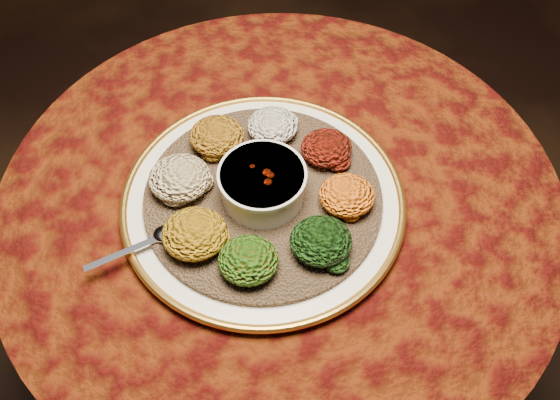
{
  "coord_description": "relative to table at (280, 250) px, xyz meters",
  "views": [
    {
      "loc": [
        -0.02,
        -0.62,
        1.58
      ],
      "look_at": [
        -0.0,
        -0.03,
        0.76
      ],
      "focal_mm": 40.0,
      "sensor_mm": 36.0,
      "label": 1
    }
  ],
  "objects": [
    {
      "name": "table",
      "position": [
        0.0,
        0.0,
        0.0
      ],
      "size": [
        0.96,
        0.96,
        0.73
      ],
      "color": "black",
      "rests_on": "ground"
    },
    {
      "name": "platter",
      "position": [
        -0.03,
        -0.02,
        0.19
      ],
      "size": [
        0.56,
        0.56,
        0.02
      ],
      "rotation": [
        0.0,
        0.0,
        0.31
      ],
      "color": "silver",
      "rests_on": "table"
    },
    {
      "name": "injera",
      "position": [
        -0.03,
        -0.02,
        0.2
      ],
      "size": [
        0.48,
        0.48,
        0.01
      ],
      "primitive_type": "cylinder",
      "rotation": [
        0.0,
        0.0,
        -0.26
      ],
      "color": "brown",
      "rests_on": "platter"
    },
    {
      "name": "stew_bowl",
      "position": [
        -0.03,
        -0.02,
        0.24
      ],
      "size": [
        0.14,
        0.14,
        0.06
      ],
      "color": "silver",
      "rests_on": "injera"
    },
    {
      "name": "spoon",
      "position": [
        -0.19,
        -0.1,
        0.21
      ],
      "size": [
        0.15,
        0.08,
        0.01
      ],
      "rotation": [
        0.0,
        0.0,
        -2.69
      ],
      "color": "silver",
      "rests_on": "injera"
    },
    {
      "name": "portion_ayib",
      "position": [
        -0.01,
        0.11,
        0.23
      ],
      "size": [
        0.09,
        0.08,
        0.04
      ],
      "primitive_type": "ellipsoid",
      "color": "beige",
      "rests_on": "injera"
    },
    {
      "name": "portion_kitfo",
      "position": [
        0.08,
        0.06,
        0.23
      ],
      "size": [
        0.09,
        0.08,
        0.04
      ],
      "primitive_type": "ellipsoid",
      "color": "black",
      "rests_on": "injera"
    },
    {
      "name": "portion_tikil",
      "position": [
        0.1,
        -0.04,
        0.23
      ],
      "size": [
        0.09,
        0.08,
        0.04
      ],
      "primitive_type": "ellipsoid",
      "color": "#C57C10",
      "rests_on": "injera"
    },
    {
      "name": "portion_gomen",
      "position": [
        0.06,
        -0.12,
        0.23
      ],
      "size": [
        0.1,
        0.09,
        0.05
      ],
      "primitive_type": "ellipsoid",
      "color": "black",
      "rests_on": "injera"
    },
    {
      "name": "portion_mixveg",
      "position": [
        -0.05,
        -0.15,
        0.23
      ],
      "size": [
        0.09,
        0.09,
        0.04
      ],
      "primitive_type": "ellipsoid",
      "color": "#942609",
      "rests_on": "injera"
    },
    {
      "name": "portion_kik",
      "position": [
        -0.13,
        -0.11,
        0.23
      ],
      "size": [
        0.1,
        0.1,
        0.05
      ],
      "primitive_type": "ellipsoid",
      "color": "#9D6E0D",
      "rests_on": "injera"
    },
    {
      "name": "portion_timatim",
      "position": [
        -0.16,
        0.0,
        0.23
      ],
      "size": [
        0.1,
        0.1,
        0.05
      ],
      "primitive_type": "ellipsoid",
      "color": "maroon",
      "rests_on": "injera"
    },
    {
      "name": "portion_shiro",
      "position": [
        -0.1,
        0.09,
        0.23
      ],
      "size": [
        0.09,
        0.09,
        0.05
      ],
      "primitive_type": "ellipsoid",
      "color": "#8A5D10",
      "rests_on": "injera"
    }
  ]
}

